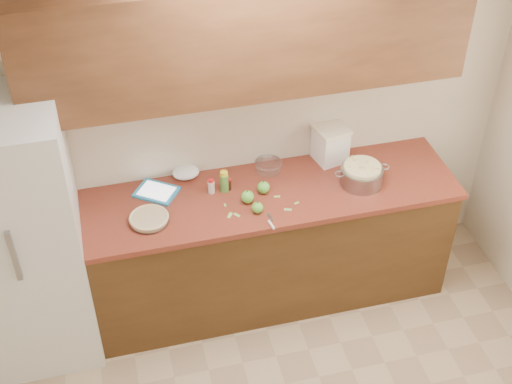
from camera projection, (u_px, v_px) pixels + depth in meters
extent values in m
plane|color=white|center=(362.00, 78.00, 2.36)|extent=(3.60, 3.60, 0.00)
plane|color=beige|center=(242.00, 117.00, 4.53)|extent=(3.60, 0.00, 3.60)
cube|color=#4D3015|center=(254.00, 249.00, 4.83)|extent=(2.60, 0.65, 0.88)
cube|color=maroon|center=(254.00, 197.00, 4.54)|extent=(2.64, 0.68, 0.04)
cube|color=brown|center=(247.00, 36.00, 3.99)|extent=(2.60, 0.34, 0.70)
cube|color=silver|center=(22.00, 238.00, 4.24)|extent=(0.70, 0.70, 1.80)
cylinder|color=silver|center=(149.00, 219.00, 4.32)|extent=(0.25, 0.25, 0.03)
cylinder|color=beige|center=(149.00, 219.00, 4.32)|extent=(0.23, 0.23, 0.03)
torus|color=beige|center=(149.00, 217.00, 4.31)|extent=(0.24, 0.24, 0.02)
cylinder|color=gray|center=(362.00, 176.00, 4.58)|extent=(0.27, 0.27, 0.12)
torus|color=gray|center=(340.00, 174.00, 4.53)|extent=(0.06, 0.06, 0.01)
torus|color=gray|center=(384.00, 167.00, 4.59)|extent=(0.06, 0.06, 0.01)
cylinder|color=beige|center=(362.00, 174.00, 4.57)|extent=(0.24, 0.24, 0.13)
cube|color=white|center=(330.00, 145.00, 4.75)|extent=(0.23, 0.23, 0.23)
cube|color=#FAEBC8|center=(331.00, 129.00, 4.67)|extent=(0.25, 0.25, 0.02)
cube|color=#298DC8|center=(157.00, 192.00, 4.54)|extent=(0.32, 0.31, 0.02)
cube|color=white|center=(156.00, 191.00, 4.53)|extent=(0.26, 0.25, 0.00)
cube|color=gray|center=(270.00, 217.00, 4.36)|extent=(0.03, 0.09, 0.00)
cylinder|color=white|center=(271.00, 225.00, 4.30)|extent=(0.03, 0.08, 0.02)
cylinder|color=#4C8C38|center=(224.00, 183.00, 4.52)|extent=(0.06, 0.06, 0.12)
cylinder|color=yellow|center=(224.00, 173.00, 4.47)|extent=(0.05, 0.05, 0.03)
cylinder|color=beige|center=(211.00, 187.00, 4.52)|extent=(0.04, 0.04, 0.09)
cylinder|color=red|center=(211.00, 181.00, 4.49)|extent=(0.04, 0.04, 0.02)
cylinder|color=black|center=(229.00, 185.00, 4.55)|extent=(0.03, 0.03, 0.07)
cylinder|color=red|center=(229.00, 180.00, 4.52)|extent=(0.03, 0.03, 0.01)
cylinder|color=silver|center=(268.00, 166.00, 4.71)|extent=(0.17, 0.17, 0.06)
torus|color=silver|center=(268.00, 162.00, 4.69)|extent=(0.18, 0.18, 0.01)
ellipsoid|color=white|center=(186.00, 172.00, 4.65)|extent=(0.22, 0.20, 0.07)
sphere|color=#59AE36|center=(248.00, 197.00, 4.45)|extent=(0.08, 0.08, 0.08)
cylinder|color=#3F2D19|center=(247.00, 191.00, 4.42)|extent=(0.01, 0.01, 0.01)
sphere|color=#59AE36|center=(264.00, 187.00, 4.52)|extent=(0.08, 0.08, 0.08)
cylinder|color=#3F2D19|center=(264.00, 182.00, 4.49)|extent=(0.01, 0.01, 0.01)
sphere|color=#59AE36|center=(257.00, 208.00, 4.37)|extent=(0.07, 0.07, 0.07)
cylinder|color=#3F2D19|center=(257.00, 202.00, 4.35)|extent=(0.01, 0.01, 0.01)
cube|color=#8EC25E|center=(225.00, 205.00, 4.45)|extent=(0.01, 0.03, 0.00)
cube|color=#8EC25E|center=(277.00, 197.00, 4.51)|extent=(0.04, 0.02, 0.00)
cube|color=#8EC25E|center=(288.00, 210.00, 4.41)|extent=(0.05, 0.03, 0.00)
cube|color=#8EC25E|center=(297.00, 203.00, 4.46)|extent=(0.04, 0.02, 0.00)
cube|color=#8EC25E|center=(237.00, 215.00, 4.37)|extent=(0.04, 0.05, 0.00)
cube|color=#8EC25E|center=(230.00, 215.00, 4.37)|extent=(0.05, 0.05, 0.00)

